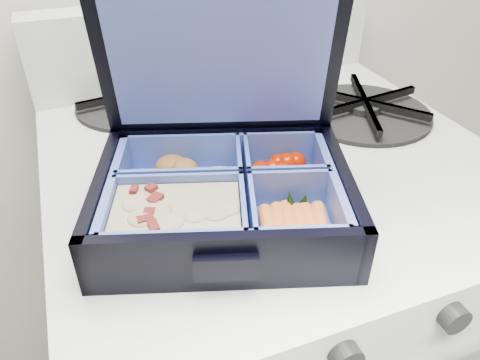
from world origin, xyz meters
name	(u,v)px	position (x,y,z in m)	size (l,w,h in m)	color
stove	(260,349)	(0.66, 1.71, 0.41)	(0.55, 0.55, 0.82)	silver
bento_box	(224,197)	(0.56, 1.59, 0.85)	(0.25, 0.19, 0.06)	black
burner_grate	(364,106)	(0.83, 1.75, 0.84)	(0.19, 0.19, 0.03)	black
burner_grate_rear	(135,100)	(0.53, 1.89, 0.83)	(0.17, 0.17, 0.02)	black
fork	(207,156)	(0.58, 1.71, 0.83)	(0.03, 0.19, 0.01)	silver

